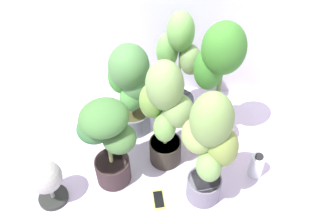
{
  "coord_description": "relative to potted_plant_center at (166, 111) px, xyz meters",
  "views": [
    {
      "loc": [
        0.22,
        -1.39,
        2.02
      ],
      "look_at": [
        -0.01,
        0.19,
        0.37
      ],
      "focal_mm": 39.79,
      "sensor_mm": 36.0,
      "label": 1
    }
  ],
  "objects": [
    {
      "name": "potted_plant_center",
      "position": [
        0.0,
        0.0,
        0.0
      ],
      "size": [
        0.39,
        0.31,
        0.82
      ],
      "color": "#2E281F",
      "rests_on": "ground"
    },
    {
      "name": "nutrient_bottle",
      "position": [
        0.59,
        -0.03,
        -0.38
      ],
      "size": [
        0.09,
        0.09,
        0.19
      ],
      "color": "white",
      "rests_on": "ground"
    },
    {
      "name": "potted_plant_back_left",
      "position": [
        -0.27,
        0.25,
        -0.05
      ],
      "size": [
        0.37,
        0.29,
        0.71
      ],
      "color": "slate",
      "rests_on": "ground"
    },
    {
      "name": "floor_fan",
      "position": [
        -0.64,
        -0.4,
        -0.26
      ],
      "size": [
        0.21,
        0.21,
        0.33
      ],
      "rotation": [
        0.0,
        0.0,
        1.51
      ],
      "color": "#252824",
      "rests_on": "ground"
    },
    {
      "name": "cell_phone",
      "position": [
        0.0,
        -0.31,
        -0.46
      ],
      "size": [
        0.11,
        0.16,
        0.01
      ],
      "rotation": [
        0.0,
        0.0,
        0.31
      ],
      "color": "#CECF52",
      "rests_on": "ground"
    },
    {
      "name": "potted_plant_front_left",
      "position": [
        -0.31,
        -0.19,
        -0.07
      ],
      "size": [
        0.42,
        0.38,
        0.65
      ],
      "color": "#332425",
      "rests_on": "ground"
    },
    {
      "name": "potted_plant_front_right",
      "position": [
        0.27,
        -0.24,
        0.02
      ],
      "size": [
        0.38,
        0.33,
        0.85
      ],
      "color": "slate",
      "rests_on": "ground"
    },
    {
      "name": "ground_plane",
      "position": [
        0.02,
        -0.11,
        -0.47
      ],
      "size": [
        8.0,
        8.0,
        0.0
      ],
      "primitive_type": "plane",
      "color": "silver",
      "rests_on": "ground"
    },
    {
      "name": "potted_plant_back_center",
      "position": [
        0.02,
        0.43,
        -0.0
      ],
      "size": [
        0.35,
        0.24,
        0.87
      ],
      "color": "black",
      "rests_on": "ground"
    },
    {
      "name": "potted_plant_back_right",
      "position": [
        0.28,
        0.24,
        0.08
      ],
      "size": [
        0.35,
        0.33,
        0.94
      ],
      "color": "#934C3D",
      "rests_on": "ground"
    }
  ]
}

